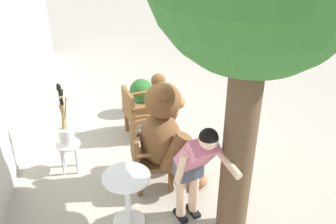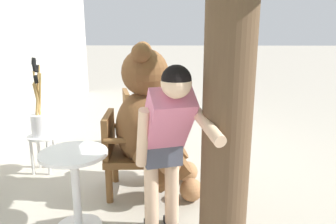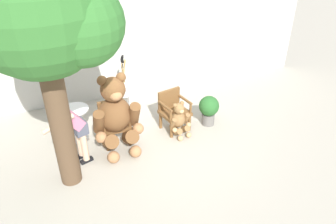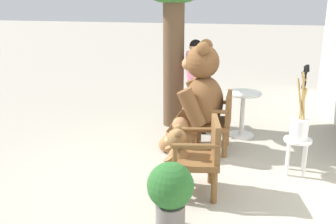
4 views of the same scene
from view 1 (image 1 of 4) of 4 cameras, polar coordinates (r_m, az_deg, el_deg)
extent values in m
plane|color=#A8A091|center=(5.94, 0.75, -6.36)|extent=(60.00, 60.00, 0.00)
cube|color=brown|center=(5.13, -2.45, -7.19)|extent=(0.58, 0.55, 0.07)
cylinder|color=brown|center=(5.12, 0.41, -10.38)|extent=(0.07, 0.07, 0.37)
cylinder|color=brown|center=(5.48, -0.65, -7.40)|extent=(0.07, 0.07, 0.37)
cylinder|color=brown|center=(5.07, -4.32, -10.98)|extent=(0.07, 0.07, 0.37)
cylinder|color=brown|center=(5.43, -5.04, -7.93)|extent=(0.07, 0.07, 0.37)
cube|color=brown|center=(4.97, -5.13, -5.21)|extent=(0.52, 0.08, 0.42)
cylinder|color=brown|center=(4.79, -1.99, -6.44)|extent=(0.08, 0.48, 0.06)
cylinder|color=brown|center=(4.88, 0.47, -7.20)|extent=(0.05, 0.05, 0.22)
cylinder|color=brown|center=(5.20, -2.99, -3.33)|extent=(0.08, 0.48, 0.06)
cylinder|color=brown|center=(5.29, -0.71, -4.08)|extent=(0.05, 0.05, 0.22)
cube|color=brown|center=(6.22, -3.97, -0.26)|extent=(0.66, 0.63, 0.07)
cylinder|color=brown|center=(6.21, -1.37, -2.62)|extent=(0.07, 0.07, 0.37)
cylinder|color=brown|center=(6.58, -2.83, -0.69)|extent=(0.07, 0.07, 0.37)
cylinder|color=brown|center=(6.09, -5.06, -3.40)|extent=(0.07, 0.07, 0.37)
cylinder|color=brown|center=(6.47, -6.33, -1.39)|extent=(0.07, 0.07, 0.37)
cube|color=brown|center=(6.05, -6.10, 1.37)|extent=(0.52, 0.18, 0.42)
cylinder|color=brown|center=(5.89, -3.26, 0.82)|extent=(0.16, 0.48, 0.06)
cylinder|color=brown|center=(6.01, -1.34, 0.26)|extent=(0.05, 0.05, 0.22)
cylinder|color=brown|center=(6.32, -4.79, 2.78)|extent=(0.16, 0.48, 0.06)
cylinder|color=brown|center=(6.42, -2.97, 2.22)|extent=(0.05, 0.05, 0.22)
ellipsoid|color=brown|center=(4.97, -1.15, -4.15)|extent=(0.67, 0.57, 0.74)
sphere|color=brown|center=(4.69, -0.77, 1.75)|extent=(0.47, 0.47, 0.47)
ellipsoid|color=#A47148|center=(4.75, 1.59, 1.60)|extent=(0.23, 0.18, 0.17)
sphere|color=black|center=(4.74, 1.59, 1.73)|extent=(0.07, 0.07, 0.07)
sphere|color=brown|center=(4.44, -0.65, 3.00)|extent=(0.19, 0.19, 0.19)
sphere|color=brown|center=(4.76, -1.51, 4.81)|extent=(0.19, 0.19, 0.19)
cylinder|color=brown|center=(4.71, 1.15, -6.22)|extent=(0.23, 0.42, 0.56)
sphere|color=#A47148|center=(4.87, 2.89, -8.49)|extent=(0.22, 0.22, 0.22)
cylinder|color=brown|center=(5.28, -0.56, -2.01)|extent=(0.23, 0.42, 0.56)
sphere|color=#A47148|center=(5.45, 0.94, -3.98)|extent=(0.22, 0.22, 0.22)
cylinder|color=brown|center=(5.09, 2.37, -8.78)|extent=(0.29, 0.47, 0.44)
sphere|color=#A47148|center=(5.25, 4.77, -10.28)|extent=(0.23, 0.23, 0.23)
cylinder|color=brown|center=(5.40, 1.33, -6.28)|extent=(0.29, 0.47, 0.44)
sphere|color=#A47148|center=(5.58, 3.50, -7.54)|extent=(0.23, 0.23, 0.23)
ellipsoid|color=olive|center=(6.27, -2.31, -0.57)|extent=(0.36, 0.33, 0.36)
sphere|color=olive|center=(6.14, -2.21, 1.72)|extent=(0.23, 0.23, 0.23)
ellipsoid|color=tan|center=(6.18, -1.36, 1.74)|extent=(0.12, 0.11, 0.08)
sphere|color=black|center=(6.18, -1.36, 1.78)|extent=(0.03, 0.03, 0.03)
sphere|color=olive|center=(6.02, -2.04, 2.18)|extent=(0.09, 0.09, 0.09)
sphere|color=olive|center=(6.17, -2.61, 2.84)|extent=(0.09, 0.09, 0.09)
cylinder|color=olive|center=(6.15, -1.24, -1.18)|extent=(0.14, 0.22, 0.27)
sphere|color=tan|center=(6.22, -0.58, -2.05)|extent=(0.11, 0.11, 0.11)
cylinder|color=olive|center=(6.42, -2.34, 0.21)|extent=(0.14, 0.22, 0.27)
sphere|color=tan|center=(6.51, -1.75, -0.57)|extent=(0.11, 0.11, 0.11)
cylinder|color=olive|center=(6.33, -0.85, -2.29)|extent=(0.18, 0.25, 0.21)
sphere|color=tan|center=(6.40, 0.09, -2.87)|extent=(0.11, 0.11, 0.11)
cylinder|color=olive|center=(6.48, -1.48, -1.47)|extent=(0.18, 0.25, 0.21)
sphere|color=tan|center=(6.57, -0.62, -1.98)|extent=(0.11, 0.11, 0.11)
cube|color=black|center=(4.86, 1.93, -15.49)|extent=(0.26, 0.16, 0.06)
cylinder|color=beige|center=(4.56, 2.02, -11.53)|extent=(0.12, 0.12, 0.82)
cube|color=black|center=(4.92, 3.83, -14.80)|extent=(0.26, 0.16, 0.06)
cylinder|color=beige|center=(4.63, 4.01, -10.85)|extent=(0.12, 0.12, 0.82)
cube|color=#4C5160|center=(4.42, 3.12, -8.41)|extent=(0.30, 0.35, 0.24)
cube|color=pink|center=(4.14, 4.36, -6.47)|extent=(0.56, 0.45, 0.55)
sphere|color=beige|center=(3.81, 6.20, -4.18)|extent=(0.21, 0.21, 0.21)
sphere|color=black|center=(3.80, 6.22, -3.93)|extent=(0.21, 0.21, 0.21)
cylinder|color=beige|center=(4.03, 8.56, -6.95)|extent=(0.56, 0.25, 0.20)
cylinder|color=beige|center=(4.13, 2.02, -8.54)|extent=(0.25, 0.15, 0.50)
cylinder|color=white|center=(5.53, -14.97, -4.83)|extent=(0.34, 0.34, 0.03)
cylinder|color=white|center=(5.75, -15.60, -6.27)|extent=(0.04, 0.04, 0.43)
cylinder|color=white|center=(5.59, -15.75, -7.42)|extent=(0.04, 0.04, 0.43)
cylinder|color=white|center=(5.73, -13.63, -6.14)|extent=(0.04, 0.04, 0.43)
cylinder|color=white|center=(5.57, -13.72, -7.29)|extent=(0.04, 0.04, 0.43)
cylinder|color=white|center=(5.46, -15.16, -3.56)|extent=(0.22, 0.22, 0.26)
cylinder|color=tan|center=(5.32, -15.79, -0.42)|extent=(0.09, 0.11, 0.76)
cylinder|color=black|center=(5.13, -16.41, 3.70)|extent=(0.05, 0.05, 0.09)
cylinder|color=tan|center=(5.30, -15.58, -0.89)|extent=(0.03, 0.06, 0.70)
cylinder|color=black|center=(5.13, -16.14, 2.88)|extent=(0.04, 0.05, 0.08)
cylinder|color=tan|center=(5.34, -15.48, -1.47)|extent=(0.04, 0.08, 0.57)
cylinder|color=black|center=(5.19, -15.94, 1.63)|extent=(0.05, 0.05, 0.09)
cylinder|color=tan|center=(5.34, -15.47, -1.53)|extent=(0.02, 0.10, 0.55)
cylinder|color=black|center=(5.19, -15.92, 1.49)|extent=(0.04, 0.05, 0.09)
cylinder|color=tan|center=(5.33, -15.40, -0.83)|extent=(0.11, 0.14, 0.67)
cylinder|color=black|center=(5.15, -15.94, 2.85)|extent=(0.05, 0.06, 0.09)
cylinder|color=tan|center=(5.30, -15.63, -0.61)|extent=(0.18, 0.07, 0.74)
cylinder|color=black|center=(5.12, -16.24, 3.43)|extent=(0.06, 0.05, 0.09)
cylinder|color=white|center=(4.37, -6.38, -9.82)|extent=(0.56, 0.56, 0.03)
cylinder|color=white|center=(4.60, -6.13, -13.33)|extent=(0.07, 0.07, 0.69)
cylinder|color=white|center=(4.83, -5.92, -16.24)|extent=(0.40, 0.40, 0.03)
cylinder|color=brown|center=(4.03, 10.82, -4.56)|extent=(0.35, 0.35, 2.48)
cylinder|color=slate|center=(7.03, -3.96, 0.82)|extent=(0.28, 0.28, 0.26)
sphere|color=#286028|center=(6.88, -4.05, 3.24)|extent=(0.44, 0.44, 0.44)
camera|label=2|loc=(2.14, 23.26, -27.59)|focal=35.00mm
camera|label=3|loc=(6.77, 58.11, 22.20)|focal=35.00mm
camera|label=4|loc=(9.29, -11.60, 20.14)|focal=40.00mm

